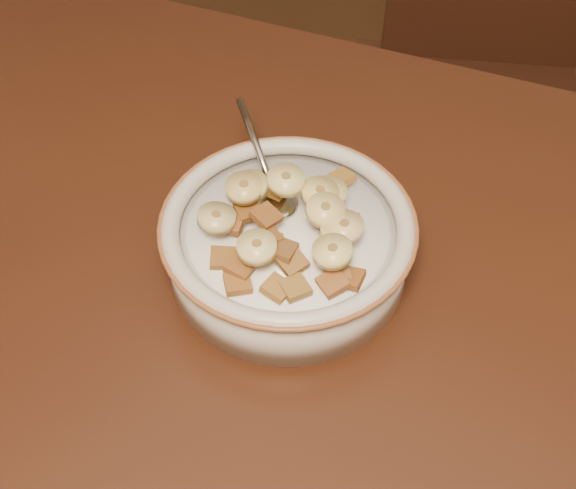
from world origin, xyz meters
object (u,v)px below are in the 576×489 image
at_px(table, 429,441).
at_px(chair, 469,102).
at_px(spoon, 276,199).
at_px(cereal_bowl, 288,249).

height_order(table, chair, chair).
bearing_deg(spoon, table, 104.60).
xyz_separation_m(table, spoon, (-0.18, 0.13, 0.07)).
bearing_deg(table, cereal_bowl, 146.72).
height_order(chair, cereal_bowl, chair).
bearing_deg(cereal_bowl, table, -32.80).
bearing_deg(cereal_bowl, chair, 84.76).
relative_size(chair, cereal_bowl, 4.55).
height_order(table, cereal_bowl, cereal_bowl).
relative_size(chair, spoon, 18.95).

